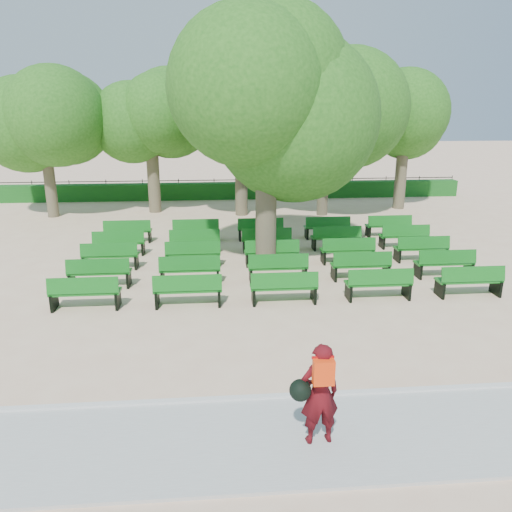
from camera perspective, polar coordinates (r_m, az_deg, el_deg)
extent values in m
plane|color=beige|center=(14.85, -0.55, -2.96)|extent=(120.00, 120.00, 0.00)
cube|color=#B4B5B0|center=(8.28, 3.64, -20.21)|extent=(30.00, 2.20, 0.06)
cube|color=silver|center=(9.21, 2.55, -15.84)|extent=(30.00, 0.12, 0.10)
cube|color=#175A1A|center=(28.33, -2.75, 7.47)|extent=(26.00, 0.70, 0.90)
cube|color=#126819|center=(16.34, 1.69, 0.51)|extent=(1.78, 0.55, 0.06)
cube|color=#126819|center=(16.08, 1.78, 1.14)|extent=(1.77, 0.19, 0.41)
cylinder|color=brown|center=(15.72, 1.15, 4.92)|extent=(0.66, 0.66, 3.58)
ellipsoid|color=#2D6D1D|center=(15.38, 1.22, 17.35)|extent=(5.80, 5.80, 5.22)
imported|color=#4F0B10|center=(7.80, 7.29, -15.36)|extent=(0.64, 0.46, 1.64)
cube|color=#FF3C0D|center=(7.40, 7.73, -13.02)|extent=(0.31, 0.15, 0.38)
sphere|color=black|center=(7.64, 5.08, -15.05)|extent=(0.33, 0.33, 0.33)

